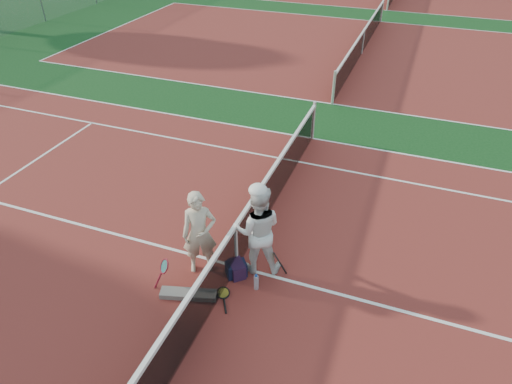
% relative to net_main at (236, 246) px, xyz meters
% --- Properties ---
extents(ground, '(130.00, 130.00, 0.00)m').
position_rel_net_main_xyz_m(ground, '(0.00, 0.00, -0.51)').
color(ground, '#0F3915').
rests_on(ground, ground).
extents(court_main, '(23.77, 10.97, 0.01)m').
position_rel_net_main_xyz_m(court_main, '(0.00, 0.00, -0.51)').
color(court_main, maroon).
rests_on(court_main, ground).
extents(court_far_a, '(23.77, 10.97, 0.01)m').
position_rel_net_main_xyz_m(court_far_a, '(0.00, 13.50, -0.51)').
color(court_far_a, maroon).
rests_on(court_far_a, ground).
extents(net_main, '(0.10, 10.98, 1.02)m').
position_rel_net_main_xyz_m(net_main, '(0.00, 0.00, 0.00)').
color(net_main, black).
rests_on(net_main, ground).
extents(net_far_a, '(0.10, 10.98, 1.02)m').
position_rel_net_main_xyz_m(net_far_a, '(0.00, 13.50, 0.00)').
color(net_far_a, black).
rests_on(net_far_a, ground).
extents(player_a, '(0.73, 0.65, 1.68)m').
position_rel_net_main_xyz_m(player_a, '(-0.59, -0.25, 0.33)').
color(player_a, beige).
rests_on(player_a, ground).
extents(player_b, '(1.04, 0.93, 1.79)m').
position_rel_net_main_xyz_m(player_b, '(0.37, 0.14, 0.38)').
color(player_b, white).
rests_on(player_b, ground).
extents(racket_red, '(0.41, 0.41, 0.54)m').
position_rel_net_main_xyz_m(racket_red, '(-1.02, -0.83, -0.24)').
color(racket_red, maroon).
rests_on(racket_red, ground).
extents(racket_black_held, '(0.38, 0.38, 0.56)m').
position_rel_net_main_xyz_m(racket_black_held, '(0.78, 0.03, -0.23)').
color(racket_black_held, black).
rests_on(racket_black_held, ground).
extents(racket_spare, '(0.53, 0.65, 0.03)m').
position_rel_net_main_xyz_m(racket_spare, '(0.03, -0.70, -0.49)').
color(racket_spare, black).
rests_on(racket_spare, ground).
extents(sports_bag_navy, '(0.44, 0.42, 0.29)m').
position_rel_net_main_xyz_m(sports_bag_navy, '(0.07, -0.19, -0.37)').
color(sports_bag_navy, black).
rests_on(sports_bag_navy, ground).
extents(sports_bag_purple, '(0.42, 0.43, 0.29)m').
position_rel_net_main_xyz_m(sports_bag_purple, '(0.08, -0.19, -0.37)').
color(sports_bag_purple, '#26112D').
rests_on(sports_bag_purple, ground).
extents(net_cover_canvas, '(1.01, 0.49, 0.10)m').
position_rel_net_main_xyz_m(net_cover_canvas, '(-0.51, -0.97, -0.46)').
color(net_cover_canvas, slate).
rests_on(net_cover_canvas, ground).
extents(water_bottle, '(0.09, 0.09, 0.30)m').
position_rel_net_main_xyz_m(water_bottle, '(0.54, -0.39, -0.36)').
color(water_bottle, '#C9E8FF').
rests_on(water_bottle, ground).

